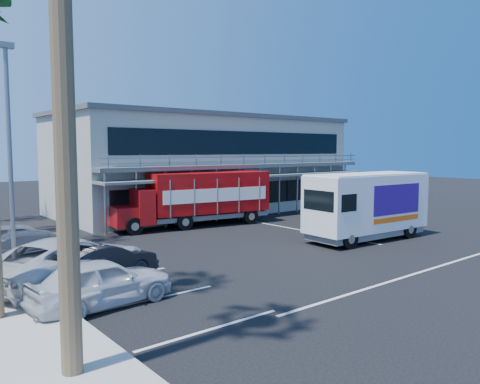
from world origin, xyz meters
TOP-DOWN VIEW (x-y plane):
  - ground at (0.00, 0.00)m, footprint 120.00×120.00m
  - building at (3.00, 14.94)m, footprint 22.40×12.00m
  - light_pole_near at (-14.20, 1.00)m, footprint 0.50×0.25m
  - red_truck at (-1.80, 8.60)m, footprint 10.10×3.72m
  - white_van at (2.55, -0.67)m, footprint 7.29×2.89m
  - parked_car_a at (-12.50, -2.00)m, footprint 4.50×2.14m
  - parked_car_b at (-11.49, 0.50)m, footprint 4.50×2.52m
  - parked_car_c at (-12.50, 0.80)m, footprint 6.78×5.17m
  - parked_car_d at (-12.50, 4.00)m, footprint 5.49×3.36m
  - parked_car_e at (-12.50, 7.20)m, footprint 4.45×2.68m

SIDE VIEW (x-z plane):
  - ground at x=0.00m, z-range 0.00..0.00m
  - parked_car_b at x=-11.49m, z-range 0.00..1.40m
  - parked_car_e at x=-12.50m, z-range 0.00..1.42m
  - parked_car_a at x=-12.50m, z-range 0.00..1.48m
  - parked_car_d at x=-12.50m, z-range 0.00..1.49m
  - parked_car_c at x=-12.50m, z-range 0.00..1.71m
  - red_truck at x=-1.80m, z-range 0.16..3.49m
  - white_van at x=2.55m, z-range 0.11..3.60m
  - building at x=3.00m, z-range 0.01..7.31m
  - light_pole_near at x=-14.20m, z-range 0.46..8.55m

